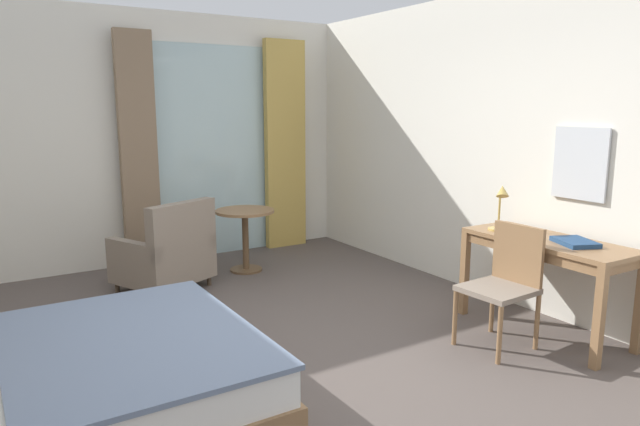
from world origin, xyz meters
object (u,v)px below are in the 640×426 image
(desk_lamp, at_px, (501,204))
(round_cafe_table, at_px, (245,226))
(bed, at_px, (57,392))
(desk_chair, at_px, (505,279))
(armchair_by_window, at_px, (167,256))
(closed_book, at_px, (575,242))
(writing_desk, at_px, (547,251))

(desk_lamp, distance_m, round_cafe_table, 2.80)
(bed, xyz_separation_m, desk_chair, (3.06, -0.46, 0.25))
(bed, height_order, desk_lamp, desk_lamp)
(desk_lamp, bearing_deg, round_cafe_table, 114.29)
(bed, xyz_separation_m, desk_lamp, (3.37, -0.11, 0.75))
(desk_chair, xyz_separation_m, desk_lamp, (0.31, 0.34, 0.49))
(bed, distance_m, round_cafe_table, 3.29)
(bed, xyz_separation_m, armchair_by_window, (1.30, 2.20, 0.09))
(desk_chair, height_order, armchair_by_window, desk_chair)
(desk_lamp, xyz_separation_m, armchair_by_window, (-2.07, 2.32, -0.66))
(bed, bearing_deg, closed_book, -10.97)
(desk_chair, relative_size, closed_book, 2.91)
(closed_book, relative_size, armchair_by_window, 0.32)
(desk_lamp, height_order, armchair_by_window, desk_lamp)
(desk_chair, height_order, desk_lamp, desk_lamp)
(writing_desk, bearing_deg, desk_lamp, 114.91)
(closed_book, bearing_deg, desk_lamp, 130.01)
(bed, xyz_separation_m, round_cafe_table, (2.24, 2.40, 0.24))
(closed_book, relative_size, round_cafe_table, 0.46)
(armchair_by_window, bearing_deg, bed, -120.51)
(writing_desk, distance_m, closed_book, 0.25)
(writing_desk, xyz_separation_m, armchair_by_window, (-2.24, 2.67, -0.33))
(bed, relative_size, closed_book, 6.63)
(closed_book, bearing_deg, bed, -167.66)
(bed, distance_m, closed_book, 3.65)
(writing_desk, height_order, desk_lamp, desk_lamp)
(armchair_by_window, bearing_deg, round_cafe_table, 11.88)
(writing_desk, bearing_deg, closed_book, -87.48)
(armchair_by_window, height_order, round_cafe_table, armchair_by_window)
(desk_chair, relative_size, desk_lamp, 2.14)
(writing_desk, bearing_deg, round_cafe_table, 114.37)
(round_cafe_table, bearing_deg, writing_desk, -65.63)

